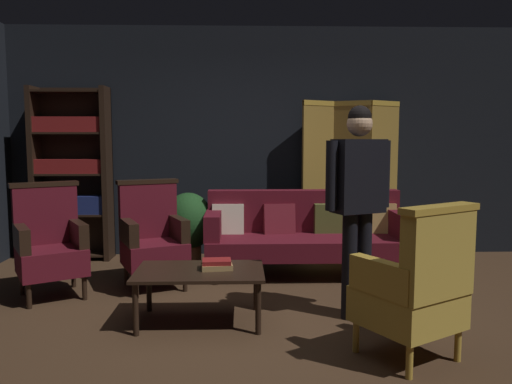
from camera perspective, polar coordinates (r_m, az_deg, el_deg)
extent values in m
plane|color=#3D2819|center=(4.13, 0.34, -14.41)|extent=(10.00, 10.00, 0.00)
cube|color=black|center=(6.32, -0.45, 5.63)|extent=(7.20, 0.10, 2.80)
cube|color=olive|center=(6.22, 6.99, 1.43)|extent=(0.42, 0.25, 1.90)
cube|color=#B78E33|center=(6.22, 7.10, 9.92)|extent=(0.42, 0.25, 0.06)
cube|color=olive|center=(6.31, 10.65, 1.43)|extent=(0.43, 0.23, 1.90)
cube|color=#B78E33|center=(6.30, 10.82, 9.80)|extent=(0.43, 0.23, 0.06)
cube|color=olive|center=(6.42, 14.16, 1.44)|extent=(0.41, 0.26, 1.90)
cube|color=#B78E33|center=(6.42, 14.37, 9.65)|extent=(0.42, 0.27, 0.06)
cube|color=black|center=(6.53, -23.56, 1.85)|extent=(0.06, 0.32, 2.05)
cube|color=black|center=(6.27, -16.41, 1.95)|extent=(0.06, 0.32, 2.05)
cube|color=black|center=(6.53, -19.64, 2.00)|extent=(0.90, 0.02, 2.05)
cube|color=black|center=(6.52, -19.75, -6.58)|extent=(0.86, 0.30, 0.02)
cube|color=black|center=(6.44, -19.90, -2.38)|extent=(0.86, 0.30, 0.02)
cube|color=navy|center=(6.40, -20.00, -1.35)|extent=(0.78, 0.22, 0.21)
cube|color=black|center=(6.39, -20.06, 1.91)|extent=(0.86, 0.30, 0.02)
cube|color=maroon|center=(6.36, -20.14, 2.75)|extent=(0.78, 0.22, 0.17)
cube|color=black|center=(6.38, -20.21, 6.23)|extent=(0.86, 0.30, 0.02)
cube|color=maroon|center=(6.36, -20.30, 7.14)|extent=(0.78, 0.22, 0.18)
cube|color=black|center=(6.40, -20.37, 10.56)|extent=(0.86, 0.30, 0.02)
cylinder|color=black|center=(5.10, -4.64, -9.14)|extent=(0.07, 0.07, 0.22)
cylinder|color=black|center=(5.35, 16.37, -8.64)|extent=(0.07, 0.07, 0.22)
cylinder|color=black|center=(5.68, -4.33, -7.56)|extent=(0.07, 0.07, 0.22)
cylinder|color=black|center=(5.91, 14.56, -7.21)|extent=(0.07, 0.07, 0.22)
cube|color=#4C0F19|center=(5.38, 5.72, -6.05)|extent=(2.10, 0.76, 0.20)
cube|color=#4C0F19|center=(5.63, 5.35, -2.10)|extent=(2.10, 0.18, 0.46)
cube|color=#4C0F19|center=(5.30, -4.84, -3.69)|extent=(0.16, 0.68, 0.26)
cube|color=#4C0F19|center=(5.55, 15.84, -3.46)|extent=(0.16, 0.68, 0.26)
cube|color=beige|center=(5.49, -3.16, -3.13)|extent=(0.34, 0.14, 0.35)
cube|color=maroon|center=(5.51, 2.62, -3.11)|extent=(0.36, 0.19, 0.35)
cube|color=#4C5123|center=(5.57, 8.31, -3.05)|extent=(0.34, 0.13, 0.34)
cube|color=tan|center=(5.70, 13.80, -2.97)|extent=(0.36, 0.19, 0.35)
cylinder|color=black|center=(3.90, -13.42, -12.76)|extent=(0.04, 0.04, 0.39)
cylinder|color=black|center=(3.83, 0.25, -12.98)|extent=(0.04, 0.04, 0.39)
cylinder|color=black|center=(4.41, -11.98, -10.53)|extent=(0.04, 0.04, 0.39)
cylinder|color=black|center=(4.34, 0.01, -10.66)|extent=(0.04, 0.04, 0.39)
cube|color=black|center=(4.03, -6.36, -8.89)|extent=(1.00, 0.64, 0.03)
cylinder|color=#B78E33|center=(3.94, 16.22, -13.99)|extent=(0.04, 0.04, 0.22)
cylinder|color=#B78E33|center=(3.63, 11.21, -15.65)|extent=(0.04, 0.04, 0.22)
cylinder|color=#B78E33|center=(3.67, 21.80, -15.69)|extent=(0.04, 0.04, 0.22)
cylinder|color=#B78E33|center=(3.34, 16.91, -17.79)|extent=(0.04, 0.04, 0.22)
cube|color=#B79338|center=(3.56, 16.65, -12.29)|extent=(0.77, 0.77, 0.24)
cube|color=#B79338|center=(3.32, 19.86, -6.75)|extent=(0.54, 0.39, 0.54)
cube|color=#B78E33|center=(3.27, 20.04, -1.78)|extent=(0.58, 0.42, 0.04)
cube|color=#B78E33|center=(3.67, 19.25, -8.06)|extent=(0.33, 0.48, 0.22)
cube|color=#B78E33|center=(3.32, 14.00, -9.39)|extent=(0.33, 0.48, 0.22)
cylinder|color=black|center=(4.80, -24.22, -10.65)|extent=(0.04, 0.04, 0.22)
cylinder|color=black|center=(4.87, -18.77, -10.19)|extent=(0.04, 0.04, 0.22)
cylinder|color=black|center=(5.24, -24.88, -9.29)|extent=(0.04, 0.04, 0.22)
cylinder|color=black|center=(5.30, -19.88, -8.90)|extent=(0.04, 0.04, 0.22)
cube|color=#4C0F19|center=(4.99, -22.04, -7.19)|extent=(0.76, 0.76, 0.24)
cube|color=#4C0F19|center=(5.14, -22.64, -2.41)|extent=(0.55, 0.38, 0.54)
cube|color=black|center=(5.11, -22.77, 0.81)|extent=(0.59, 0.41, 0.04)
cube|color=black|center=(4.91, -24.92, -4.78)|extent=(0.33, 0.48, 0.22)
cube|color=black|center=(4.99, -19.42, -4.40)|extent=(0.33, 0.48, 0.22)
cylinder|color=black|center=(4.80, -13.35, -10.28)|extent=(0.04, 0.04, 0.22)
cylinder|color=black|center=(4.91, -8.01, -9.80)|extent=(0.04, 0.04, 0.22)
cylinder|color=black|center=(5.23, -14.41, -8.93)|extent=(0.04, 0.04, 0.22)
cylinder|color=black|center=(5.33, -9.50, -8.54)|extent=(0.04, 0.04, 0.22)
cube|color=#4C0F19|center=(5.01, -11.37, -6.83)|extent=(0.74, 0.74, 0.24)
cube|color=#4C0F19|center=(5.16, -12.08, -2.06)|extent=(0.56, 0.33, 0.54)
cube|color=black|center=(5.12, -12.15, 1.15)|extent=(0.60, 0.36, 0.04)
cube|color=black|center=(4.91, -14.15, -4.40)|extent=(0.28, 0.49, 0.22)
cube|color=black|center=(5.02, -8.76, -4.06)|extent=(0.28, 0.49, 0.22)
cylinder|color=black|center=(4.23, 12.06, -7.97)|extent=(0.12, 0.12, 0.86)
cylinder|color=black|center=(4.15, 10.47, -8.21)|extent=(0.12, 0.12, 0.86)
cube|color=maroon|center=(4.10, 11.41, -1.70)|extent=(0.36, 0.27, 0.09)
cube|color=black|center=(4.08, 11.48, 1.78)|extent=(0.45, 0.34, 0.58)
cube|color=white|center=(4.16, 10.61, 2.29)|extent=(0.13, 0.06, 0.41)
cube|color=maroon|center=(4.16, 10.64, 5.47)|extent=(0.09, 0.05, 0.04)
cylinder|color=black|center=(4.22, 14.26, 2.00)|extent=(0.09, 0.09, 0.54)
cylinder|color=black|center=(3.94, 8.50, 1.83)|extent=(0.09, 0.09, 0.54)
sphere|color=tan|center=(4.07, 11.60, 7.55)|extent=(0.20, 0.20, 0.20)
sphere|color=black|center=(4.07, 11.62, 8.26)|extent=(0.18, 0.18, 0.18)
cylinder|color=brown|center=(5.76, -7.58, -7.10)|extent=(0.28, 0.28, 0.28)
ellipsoid|color=#193D19|center=(5.69, -7.64, -3.28)|extent=(0.55, 0.55, 0.64)
cube|color=#9E7A47|center=(4.04, -4.45, -8.35)|extent=(0.26, 0.21, 0.04)
cube|color=maroon|center=(4.03, -4.45, -7.83)|extent=(0.23, 0.17, 0.03)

